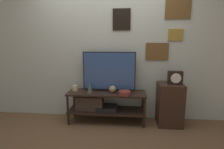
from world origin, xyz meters
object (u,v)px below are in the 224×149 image
object	(u,v)px
vase_round_glass	(112,89)
vase_wide_bowl	(125,93)
television	(109,71)
vase_slim_bronze	(90,87)
candle_jar	(75,88)
mantel_clock	(175,78)

from	to	relation	value
vase_round_glass	vase_wide_bowl	xyz separation A→B (m)	(0.21, -0.12, -0.03)
vase_round_glass	television	bearing A→B (deg)	124.34
television	vase_slim_bronze	distance (m)	0.44
candle_jar	mantel_clock	size ratio (longest dim) A/B	0.43
vase_round_glass	vase_slim_bronze	xyz separation A→B (m)	(-0.39, -0.05, 0.04)
vase_wide_bowl	vase_slim_bronze	world-z (taller)	vase_slim_bronze
television	vase_slim_bronze	world-z (taller)	television
vase_wide_bowl	vase_slim_bronze	size ratio (longest dim) A/B	1.05
vase_wide_bowl	mantel_clock	world-z (taller)	mantel_clock
television	vase_round_glass	distance (m)	0.32
television	vase_round_glass	size ratio (longest dim) A/B	7.51
vase_wide_bowl	mantel_clock	distance (m)	0.88
vase_wide_bowl	mantel_clock	bearing A→B (deg)	7.30
vase_slim_bronze	mantel_clock	xyz separation A→B (m)	(1.44, 0.05, 0.19)
vase_wide_bowl	mantel_clock	xyz separation A→B (m)	(0.83, 0.11, 0.25)
mantel_clock	vase_round_glass	bearing A→B (deg)	179.50
television	mantel_clock	bearing A→B (deg)	-5.64
vase_round_glass	candle_jar	xyz separation A→B (m)	(-0.69, 0.05, -0.01)
television	candle_jar	bearing A→B (deg)	-175.01
vase_slim_bronze	vase_wide_bowl	bearing A→B (deg)	-5.86
vase_round_glass	vase_wide_bowl	distance (m)	0.24
television	mantel_clock	distance (m)	1.12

